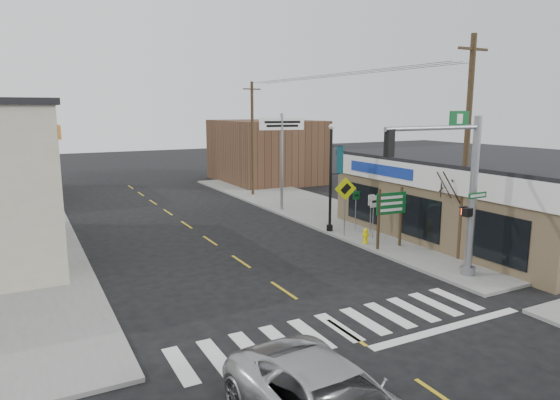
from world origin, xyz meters
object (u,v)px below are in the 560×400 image
fire_hydrant (365,235)px  lamp_post (332,170)px  bare_tree (452,178)px  utility_pole_near (467,147)px  guide_sign (391,209)px  dance_center_sign (282,137)px  traffic_signal_pole (460,181)px  utility_pole_far (252,138)px

fire_hydrant → lamp_post: size_ratio=0.13×
bare_tree → utility_pole_near: size_ratio=0.47×
guide_sign → fire_hydrant: size_ratio=3.77×
guide_sign → utility_pole_near: bearing=-56.3°
dance_center_sign → bare_tree: 12.83m
dance_center_sign → utility_pole_near: size_ratio=0.65×
traffic_signal_pole → bare_tree: traffic_signal_pole is taller
fire_hydrant → utility_pole_near: bearing=-61.0°
guide_sign → dance_center_sign: dance_center_sign is taller
guide_sign → lamp_post: bearing=102.4°
lamp_post → dance_center_sign: size_ratio=0.92×
fire_hydrant → dance_center_sign: (0.35, 9.45, 4.33)m
guide_sign → bare_tree: size_ratio=0.64×
guide_sign → fire_hydrant: (-0.56, 1.11, -1.44)m
traffic_signal_pole → dance_center_sign: 15.10m
guide_sign → bare_tree: (1.68, -2.07, 1.66)m
bare_tree → utility_pole_far: bearing=93.5°
traffic_signal_pole → lamp_post: size_ratio=1.12×
traffic_signal_pole → guide_sign: bearing=81.0°
guide_sign → bare_tree: bare_tree is taller
traffic_signal_pole → utility_pole_near: size_ratio=0.67×
fire_hydrant → dance_center_sign: dance_center_sign is taller
guide_sign → lamp_post: lamp_post is taller
traffic_signal_pole → guide_sign: (0.54, 4.51, -1.98)m
traffic_signal_pole → bare_tree: (2.22, 2.45, -0.32)m
dance_center_sign → utility_pole_near: 13.49m
lamp_post → utility_pole_near: 7.44m
traffic_signal_pole → utility_pole_far: bearing=85.0°
lamp_post → utility_pole_near: bearing=-49.7°
lamp_post → guide_sign: bearing=-59.0°
lamp_post → utility_pole_far: size_ratio=0.67×
utility_pole_near → utility_pole_far: 19.55m
guide_sign → dance_center_sign: 10.95m
lamp_post → utility_pole_near: (2.22, -6.93, 1.57)m
fire_hydrant → utility_pole_near: (2.17, -3.92, 4.48)m
dance_center_sign → utility_pole_far: bearing=94.1°
utility_pole_far → dance_center_sign: bearing=-102.7°
dance_center_sign → bare_tree: size_ratio=1.40×
guide_sign → dance_center_sign: (-0.21, 10.56, 2.89)m
guide_sign → utility_pole_far: bearing=92.1°
dance_center_sign → bare_tree: bearing=-70.6°
lamp_post → utility_pole_far: utility_pole_far is taller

